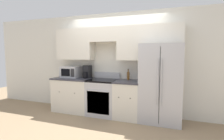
{
  "coord_description": "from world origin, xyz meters",
  "views": [
    {
      "loc": [
        1.47,
        -3.7,
        1.56
      ],
      "look_at": [
        0.0,
        0.31,
        1.15
      ],
      "focal_mm": 28.0,
      "sensor_mm": 36.0,
      "label": 1
    }
  ],
  "objects_px": {
    "oven_range": "(103,97)",
    "bottle": "(128,75)",
    "refrigerator": "(161,83)",
    "microwave": "(71,72)"
  },
  "relations": [
    {
      "from": "refrigerator",
      "to": "bottle",
      "type": "relative_size",
      "value": 6.47
    },
    {
      "from": "refrigerator",
      "to": "bottle",
      "type": "xyz_separation_m",
      "value": [
        -0.81,
        0.17,
        0.12
      ]
    },
    {
      "from": "oven_range",
      "to": "bottle",
      "type": "xyz_separation_m",
      "value": [
        0.61,
        0.2,
        0.55
      ]
    },
    {
      "from": "refrigerator",
      "to": "oven_range",
      "type": "bearing_deg",
      "value": -178.7
    },
    {
      "from": "oven_range",
      "to": "bottle",
      "type": "bearing_deg",
      "value": 18.05
    },
    {
      "from": "bottle",
      "to": "oven_range",
      "type": "bearing_deg",
      "value": -161.95
    },
    {
      "from": "oven_range",
      "to": "bottle",
      "type": "relative_size",
      "value": 3.88
    },
    {
      "from": "oven_range",
      "to": "bottle",
      "type": "distance_m",
      "value": 0.85
    },
    {
      "from": "microwave",
      "to": "bottle",
      "type": "relative_size",
      "value": 1.8
    },
    {
      "from": "oven_range",
      "to": "microwave",
      "type": "height_order",
      "value": "microwave"
    }
  ]
}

